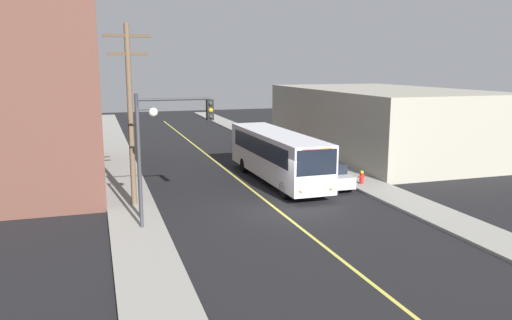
# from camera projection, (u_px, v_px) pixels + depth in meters

# --- Properties ---
(ground_plane) EXTENTS (120.00, 120.00, 0.00)m
(ground_plane) POSITION_uv_depth(u_px,v_px,m) (278.00, 210.00, 26.41)
(ground_plane) COLOR black
(sidewalk_left) EXTENTS (2.50, 90.00, 0.15)m
(sidewalk_left) POSITION_uv_depth(u_px,v_px,m) (124.00, 178.00, 33.60)
(sidewalk_left) COLOR gray
(sidewalk_left) RESTS_ON ground
(sidewalk_right) EXTENTS (2.50, 90.00, 0.15)m
(sidewalk_right) POSITION_uv_depth(u_px,v_px,m) (323.00, 165.00, 37.92)
(sidewalk_right) COLOR gray
(sidewalk_right) RESTS_ON ground
(lane_stripe_center) EXTENTS (0.16, 60.00, 0.01)m
(lane_stripe_center) POSITION_uv_depth(u_px,v_px,m) (213.00, 160.00, 40.46)
(lane_stripe_center) COLOR #D8CC4C
(lane_stripe_center) RESTS_ON ground
(building_left_brick) EXTENTS (10.00, 18.81, 12.66)m
(building_left_brick) POSITION_uv_depth(u_px,v_px,m) (16.00, 83.00, 32.25)
(building_left_brick) COLOR brown
(building_left_brick) RESTS_ON ground
(building_right_warehouse) EXTENTS (12.00, 21.75, 5.49)m
(building_right_warehouse) POSITION_uv_depth(u_px,v_px,m) (380.00, 121.00, 43.44)
(building_right_warehouse) COLOR gray
(building_right_warehouse) RESTS_ON ground
(city_bus) EXTENTS (2.74, 12.19, 3.20)m
(city_bus) POSITION_uv_depth(u_px,v_px,m) (277.00, 154.00, 32.63)
(city_bus) COLOR silver
(city_bus) RESTS_ON ground
(parked_car_silver) EXTENTS (1.86, 4.42, 1.62)m
(parked_car_silver) POSITION_uv_depth(u_px,v_px,m) (326.00, 174.00, 31.30)
(parked_car_silver) COLOR #B7B7BC
(parked_car_silver) RESTS_ON ground
(parked_car_white) EXTENTS (1.88, 4.43, 1.62)m
(parked_car_white) POSITION_uv_depth(u_px,v_px,m) (289.00, 154.00, 38.14)
(parked_car_white) COLOR silver
(parked_car_white) RESTS_ON ground
(parked_car_red) EXTENTS (1.87, 4.43, 1.62)m
(parked_car_red) POSITION_uv_depth(u_px,v_px,m) (256.00, 140.00, 45.21)
(parked_car_red) COLOR maroon
(parked_car_red) RESTS_ON ground
(utility_pole_near) EXTENTS (2.40, 0.28, 9.37)m
(utility_pole_near) POSITION_uv_depth(u_px,v_px,m) (130.00, 107.00, 26.13)
(utility_pole_near) COLOR brown
(utility_pole_near) RESTS_ON sidewalk_left
(traffic_signal_left_corner) EXTENTS (3.75, 0.48, 6.00)m
(traffic_signal_left_corner) POSITION_uv_depth(u_px,v_px,m) (170.00, 132.00, 24.35)
(traffic_signal_left_corner) COLOR #2D2D33
(traffic_signal_left_corner) RESTS_ON sidewalk_left
(street_lamp_left) EXTENTS (0.98, 0.40, 5.50)m
(street_lamp_left) POSITION_uv_depth(u_px,v_px,m) (144.00, 150.00, 22.63)
(street_lamp_left) COLOR #38383D
(street_lamp_left) RESTS_ON sidewalk_left
(fire_hydrant) EXTENTS (0.44, 0.26, 0.84)m
(fire_hydrant) POSITION_uv_depth(u_px,v_px,m) (362.00, 177.00, 31.64)
(fire_hydrant) COLOR red
(fire_hydrant) RESTS_ON sidewalk_right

